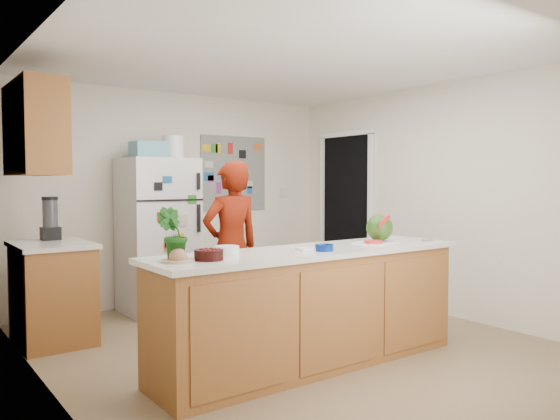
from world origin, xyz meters
TOP-DOWN VIEW (x-y plane):
  - floor at (0.00, 0.00)m, footprint 4.00×4.50m
  - wall_back at (0.00, 2.26)m, footprint 4.00×0.02m
  - wall_left at (-2.01, 0.00)m, footprint 0.02×4.50m
  - wall_right at (2.01, 0.00)m, footprint 0.02×4.50m
  - ceiling at (0.00, 0.00)m, footprint 4.00×4.50m
  - doorway at (1.99, 1.45)m, footprint 0.03×0.85m
  - peninsula_base at (-0.20, -0.50)m, footprint 2.60×0.62m
  - peninsula_top at (-0.20, -0.50)m, footprint 2.68×0.70m
  - side_counter_base at (-1.69, 1.35)m, footprint 0.60×0.80m
  - side_counter_top at (-1.69, 1.35)m, footprint 0.64×0.84m
  - upper_cabinets at (-1.82, 1.30)m, footprint 0.35×1.00m
  - refrigerator at (-0.45, 1.88)m, footprint 0.75×0.70m
  - fridge_top_bin at (-0.55, 1.88)m, footprint 0.35×0.28m
  - photo_collage at (0.75, 2.24)m, footprint 0.95×0.01m
  - person at (-0.23, 0.67)m, footprint 0.60×0.39m
  - blender_appliance at (-1.64, 1.60)m, footprint 0.14×0.14m
  - cutting_board at (0.51, -0.50)m, footprint 0.41×0.34m
  - watermelon at (0.57, -0.48)m, footprint 0.23×0.23m
  - watermelon_slice at (0.42, -0.55)m, footprint 0.15×0.15m
  - cherry_bowl at (-1.14, -0.56)m, footprint 0.24×0.24m
  - white_bowl at (-0.89, -0.38)m, footprint 0.24×0.24m
  - cobalt_bowl at (-0.20, -0.65)m, footprint 0.15×0.15m
  - plate at (-1.34, -0.51)m, footprint 0.27×0.27m
  - paper_towel at (-0.27, -0.55)m, footprint 0.19×0.18m
  - keys at (1.00, -0.65)m, footprint 0.10×0.07m
  - potted_plant at (-1.35, -0.45)m, footprint 0.25×0.24m

SIDE VIEW (x-z plane):
  - floor at x=0.00m, z-range -0.02..0.00m
  - side_counter_base at x=-1.69m, z-range 0.00..0.86m
  - peninsula_base at x=-0.20m, z-range 0.00..0.88m
  - person at x=-0.23m, z-range 0.00..1.64m
  - refrigerator at x=-0.45m, z-range 0.00..1.70m
  - side_counter_top at x=-1.69m, z-range 0.86..0.90m
  - peninsula_top at x=-0.20m, z-range 0.88..0.92m
  - cutting_board at x=0.51m, z-range 0.92..0.93m
  - keys at x=1.00m, z-range 0.92..0.93m
  - plate at x=-1.34m, z-range 0.92..0.94m
  - paper_towel at x=-0.27m, z-range 0.92..0.94m
  - watermelon_slice at x=0.42m, z-range 0.93..0.95m
  - cobalt_bowl at x=-0.20m, z-range 0.92..0.97m
  - white_bowl at x=-0.89m, z-range 0.92..0.98m
  - cherry_bowl at x=-1.14m, z-range 0.92..0.99m
  - doorway at x=1.99m, z-range 0.00..2.04m
  - watermelon at x=0.57m, z-range 0.93..1.16m
  - blender_appliance at x=-1.64m, z-range 0.90..1.28m
  - potted_plant at x=-1.35m, z-range 0.92..1.28m
  - wall_back at x=0.00m, z-range 0.00..2.50m
  - wall_left at x=-2.01m, z-range 0.00..2.50m
  - wall_right at x=2.01m, z-range 0.00..2.50m
  - photo_collage at x=0.75m, z-range 1.08..2.02m
  - fridge_top_bin at x=-0.55m, z-range 1.70..1.88m
  - upper_cabinets at x=-1.82m, z-range 1.50..2.30m
  - ceiling at x=0.00m, z-range 2.50..2.52m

